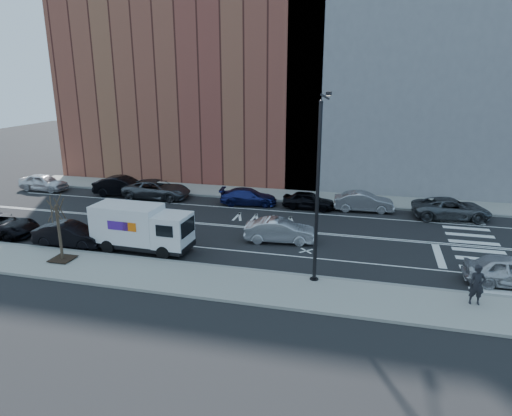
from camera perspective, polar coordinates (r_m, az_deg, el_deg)
The scene contains 23 objects.
ground at distance 31.84m, azimuth -3.58°, elevation -2.23°, with size 120.00×120.00×0.00m, color black.
sidewalk_near at distance 24.19m, azimuth -10.05°, elevation -8.54°, with size 44.00×3.60×0.15m, color gray.
sidewalk_far at distance 39.92m, azimuth 0.29°, elevation 1.81°, with size 44.00×3.60×0.15m, color gray.
curb_near at distance 25.68m, azimuth -8.40°, elevation -6.90°, with size 44.00×0.25×0.17m, color gray.
curb_far at distance 38.23m, azimuth -0.36°, elevation 1.16°, with size 44.00×0.25×0.17m, color gray.
crosswalk at distance 31.12m, azimuth 25.82°, elevation -4.36°, with size 3.00×14.00×0.01m, color white, non-canonical shape.
road_markings at distance 31.83m, azimuth -3.58°, elevation -2.22°, with size 40.00×8.60×0.01m, color white, non-canonical shape.
bldg_brick at distance 47.55m, azimuth -7.41°, elevation 17.34°, with size 26.00×10.00×22.00m, color brown.
bldg_concrete at distance 44.41m, azimuth 18.82°, elevation 19.30°, with size 20.00×10.00×26.00m, color slate.
streetlight at distance 22.46m, azimuth 7.88°, elevation 3.14°, with size 0.44×4.02×9.34m.
street_tree at distance 27.50m, azimuth -23.30°, elevation -3.47°, with size 1.20×1.20×3.75m.
fedex_van at distance 27.86m, azimuth -14.17°, elevation -2.36°, with size 6.08×2.31×2.75m.
far_parked_a at distance 45.36m, azimuth -25.03°, elevation 2.92°, with size 1.79×4.44×1.51m, color silver.
far_parked_b at distance 40.99m, azimuth -16.25°, elevation 2.62°, with size 1.76×5.04×1.66m, color black.
far_parked_c at distance 39.41m, azimuth -12.29°, elevation 2.30°, with size 2.61×5.65×1.57m, color #45474C.
far_parked_d at distance 36.70m, azimuth -0.96°, elevation 1.43°, with size 1.85×4.56×1.32m, color navy.
far_parked_e at distance 35.78m, azimuth 6.59°, elevation 0.95°, with size 1.61×3.99×1.36m, color black.
far_parked_f at distance 35.90m, azimuth 13.31°, elevation 0.76°, with size 1.57×4.49×1.48m, color #98989C.
far_parked_g at distance 36.04m, azimuth 23.21°, elevation -0.07°, with size 2.51×5.44×1.51m, color #484C50.
driving_sedan at distance 28.64m, azimuth 3.00°, elevation -2.85°, with size 1.54×4.43×1.46m, color silver.
near_parked_rear_a at distance 30.17m, azimuth -22.21°, elevation -3.09°, with size 1.54×4.42×1.45m, color black.
near_parked_front at distance 26.17m, azimuth 29.37°, elevation -6.89°, with size 1.81×4.50×1.53m, color #BBBBC0.
pedestrian at distance 23.01m, azimuth 25.90°, elevation -8.65°, with size 0.68×0.45×1.86m, color black.
Camera 1 is at (9.41, -28.65, 10.22)m, focal length 32.00 mm.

